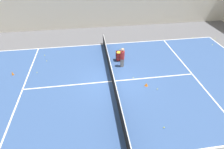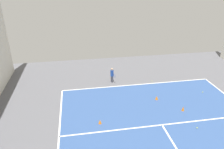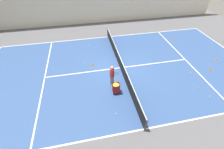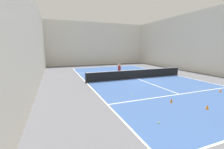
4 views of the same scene
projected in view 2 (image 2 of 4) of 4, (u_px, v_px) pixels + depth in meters
The scene contains 9 objects.
line_baseline_near at pixel (138, 85), 17.67m from camera, with size 12.00×0.10×0.00m, color white.
line_service_near at pixel (162, 125), 12.97m from camera, with size 12.00×0.10×0.00m, color white.
player_near_baseline at pixel (112, 74), 17.78m from camera, with size 0.37×0.57×1.26m.
training_cone_0 at pixel (100, 122), 13.04m from camera, with size 0.19×0.19×0.26m, color orange.
training_cone_2 at pixel (183, 109), 14.26m from camera, with size 0.18×0.18×0.31m, color orange.
training_cone_3 at pixel (157, 98), 15.54m from camera, with size 0.20×0.20×0.28m, color orange.
tennis_ball_0 at pixel (203, 92), 16.49m from camera, with size 0.07×0.07×0.07m, color yellow.
tennis_ball_13 at pixel (197, 128), 12.67m from camera, with size 0.07×0.07×0.07m, color yellow.
tennis_ball_14 at pixel (152, 81), 18.18m from camera, with size 0.07×0.07×0.07m, color yellow.
Camera 2 is at (4.74, 3.40, 8.18)m, focal length 35.00 mm.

